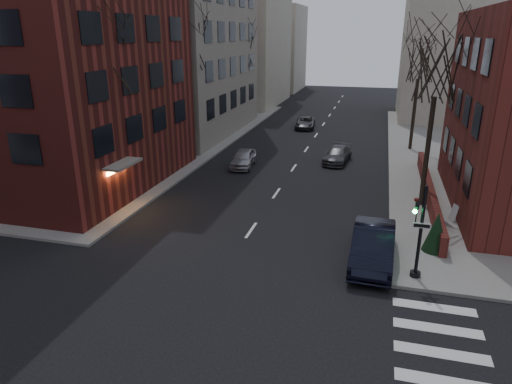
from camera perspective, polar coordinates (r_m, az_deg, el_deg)
sidewalk_far_left at (r=53.31m, az=-26.40°, el=6.87°), size 44.00×44.00×0.15m
building_left_brick at (r=33.37m, az=-25.98°, el=16.14°), size 15.00×15.00×18.00m
low_wall_right at (r=29.68m, az=20.82°, el=0.09°), size 0.35×16.00×1.00m
building_distant_la at (r=67.38m, az=-3.12°, el=18.71°), size 14.00×16.00×18.00m
building_distant_ra at (r=59.74m, az=24.88°, el=15.98°), size 14.00×14.00×16.00m
building_distant_lb at (r=83.27m, az=2.10°, el=17.48°), size 10.00×12.00×14.00m
traffic_signal at (r=19.79m, az=19.62°, el=-5.41°), size 0.76×0.44×4.00m
tree_left_a at (r=27.39m, az=-18.18°, el=15.65°), size 4.18×4.18×10.26m
tree_left_b at (r=38.02m, az=-8.08°, el=17.86°), size 4.40×4.40×10.80m
tree_left_c at (r=51.24m, az=-1.66°, el=17.41°), size 3.96×3.96×9.72m
tree_right_a at (r=27.23m, az=21.81°, el=14.29°), size 3.96×3.96×9.72m
tree_right_b at (r=41.19m, az=19.81°, el=15.21°), size 3.74×3.74×9.18m
streetlamp_near at (r=34.57m, az=-9.39°, el=9.86°), size 0.36×0.36×6.28m
streetlamp_far at (r=53.25m, az=-0.35°, el=13.40°), size 0.36×0.36×6.28m
parked_sedan at (r=21.05m, az=14.40°, el=-6.53°), size 1.91×5.18×1.69m
car_lane_silver at (r=35.02m, az=-1.58°, el=4.25°), size 1.94×4.06×1.34m
car_lane_gray at (r=36.76m, az=10.15°, el=4.60°), size 2.21×4.40×1.23m
car_lane_far at (r=49.70m, az=6.15°, el=8.61°), size 2.38×4.46×1.19m
sandwich_board at (r=26.90m, az=23.87°, el=-2.41°), size 0.58×0.67×0.90m
evergreen_shrub at (r=22.72m, az=21.63°, el=-4.64°), size 1.36×1.36×1.91m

